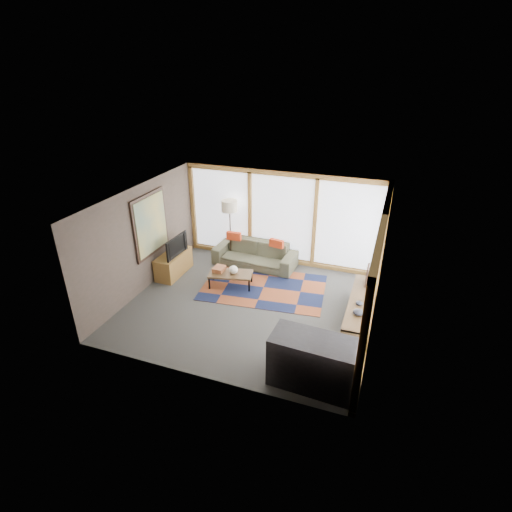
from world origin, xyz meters
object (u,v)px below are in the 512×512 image
(coffee_table, at_px, (231,279))
(tv_console, at_px, (174,264))
(bar_counter, at_px, (314,362))
(bookshelf, at_px, (358,311))
(floor_lamp, at_px, (230,231))
(sofa, at_px, (255,254))
(television, at_px, (174,246))

(coffee_table, xyz_separation_m, tv_console, (-1.67, 0.07, 0.12))
(tv_console, xyz_separation_m, bar_counter, (4.38, -2.71, 0.18))
(bookshelf, bearing_deg, floor_lamp, 153.19)
(coffee_table, distance_m, tv_console, 1.68)
(coffee_table, distance_m, bookshelf, 3.25)
(sofa, relative_size, bookshelf, 0.99)
(floor_lamp, xyz_separation_m, bookshelf, (3.80, -1.92, -0.59))
(floor_lamp, xyz_separation_m, television, (-1.00, -1.37, -0.02))
(floor_lamp, height_order, tv_console, floor_lamp)
(sofa, relative_size, television, 2.48)
(floor_lamp, relative_size, coffee_table, 1.63)
(television, bearing_deg, bookshelf, -94.29)
(floor_lamp, bearing_deg, bar_counter, -50.81)
(tv_console, relative_size, bar_counter, 0.79)
(sofa, bearing_deg, floor_lamp, 173.46)
(floor_lamp, xyz_separation_m, tv_console, (-1.08, -1.33, -0.58))
(sofa, xyz_separation_m, bar_counter, (2.52, -3.92, 0.15))
(coffee_table, distance_m, bar_counter, 3.79)
(sofa, distance_m, bookshelf, 3.52)
(floor_lamp, relative_size, television, 1.92)
(coffee_table, height_order, television, television)
(floor_lamp, distance_m, bookshelf, 4.30)
(sofa, relative_size, tv_console, 1.91)
(tv_console, distance_m, bar_counter, 5.15)
(television, bearing_deg, tv_console, 67.78)
(bookshelf, distance_m, television, 4.86)
(bookshelf, bearing_deg, tv_console, 173.14)
(bookshelf, height_order, bar_counter, bar_counter)
(sofa, height_order, television, television)
(coffee_table, bearing_deg, television, 178.94)
(bookshelf, xyz_separation_m, bar_counter, (-0.51, -2.12, 0.19))
(floor_lamp, bearing_deg, coffee_table, -67.04)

